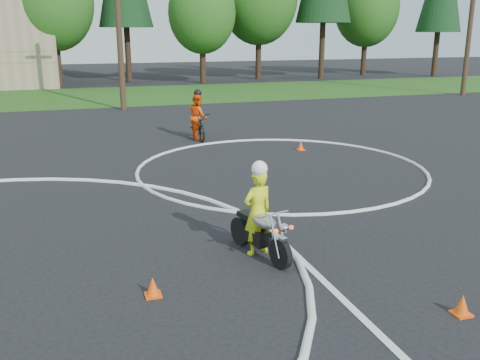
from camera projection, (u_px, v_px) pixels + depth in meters
name	position (u px, v px, depth m)	size (l,w,h in m)	color
grass_strip	(23.00, 99.00, 30.15)	(120.00, 10.00, 0.02)	#1E4714
course_markings	(65.00, 238.00, 10.04)	(19.05, 19.05, 0.12)	silver
primary_motorcycle	(261.00, 232.00, 9.13)	(0.67, 1.69, 0.91)	black
rider_primary_grp	(258.00, 210.00, 9.14)	(0.63, 0.50, 1.68)	#D1E017
rider_second_grp	(198.00, 122.00, 19.05)	(0.65, 1.85, 1.77)	black
traffic_cones	(263.00, 214.00, 10.96)	(18.03, 10.52, 0.30)	#F54F0C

